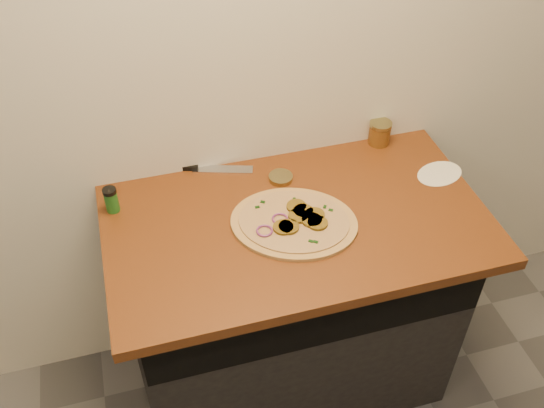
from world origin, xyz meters
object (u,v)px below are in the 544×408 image
object	(u,v)px
pizza	(294,222)
spice_shaker	(111,200)
salsa_jar	(380,133)
chefs_knife	(201,168)

from	to	relation	value
pizza	spice_shaker	size ratio (longest dim) A/B	5.81
salsa_jar	spice_shaker	xyz separation A→B (m)	(-0.95, -0.10, 0.00)
salsa_jar	pizza	bearing A→B (deg)	-142.41
pizza	spice_shaker	world-z (taller)	spice_shaker
salsa_jar	spice_shaker	world-z (taller)	same
chefs_knife	salsa_jar	world-z (taller)	salsa_jar
pizza	chefs_knife	bearing A→B (deg)	123.60
pizza	chefs_knife	size ratio (longest dim) A/B	1.71
chefs_knife	salsa_jar	size ratio (longest dim) A/B	3.40
chefs_knife	spice_shaker	world-z (taller)	spice_shaker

